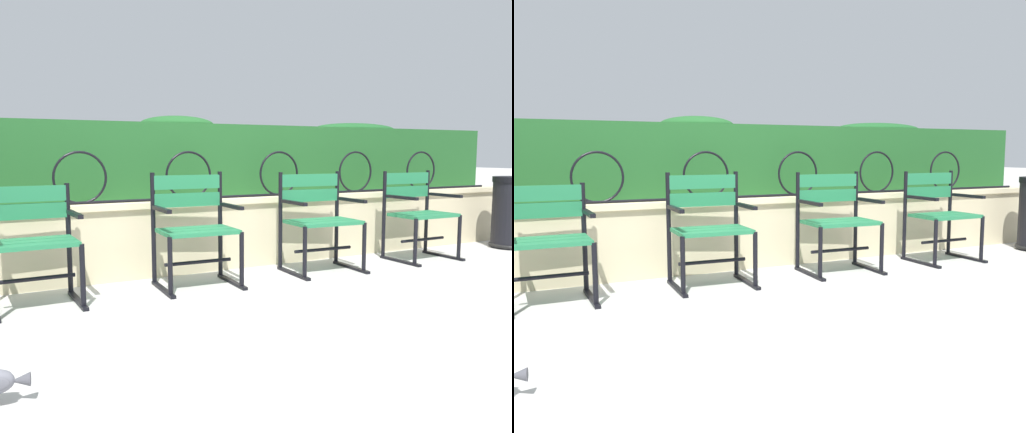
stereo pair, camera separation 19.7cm
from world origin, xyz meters
The scene contains 9 objects.
ground_plane centered at (0.00, 0.00, 0.00)m, with size 60.00×60.00×0.00m, color #B7B5AF.
stone_wall centered at (0.00, 0.93, 0.32)m, with size 7.46×0.41×0.63m.
iron_arch_fence centered at (-0.22, 0.85, 0.82)m, with size 6.92×0.02×0.42m.
hedge_row centered at (-0.02, 1.40, 0.99)m, with size 7.31×0.59×0.76m.
park_chair_leftmost centered at (-1.58, 0.37, 0.45)m, with size 0.58×0.53×0.82m.
park_chair_centre_left centered at (-0.40, 0.37, 0.47)m, with size 0.63×0.55×0.89m.
park_chair_centre_right centered at (0.77, 0.37, 0.47)m, with size 0.66×0.55×0.87m.
park_chair_rightmost centered at (1.94, 0.35, 0.46)m, with size 0.62×0.52×0.86m.
trash_bin centered at (3.30, 0.31, 0.37)m, with size 0.44×0.44×0.78m.
Camera 1 is at (-2.01, -3.57, 1.04)m, focal length 38.44 mm.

